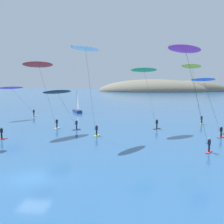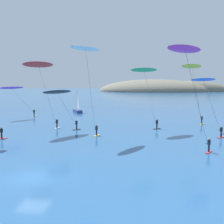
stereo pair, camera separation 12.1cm
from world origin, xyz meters
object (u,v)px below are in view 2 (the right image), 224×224
object	(u,v)px
kitesurfer_yellow	(193,70)
kitesurfer_green	(145,74)
kitesurfer_purple	(13,90)
kitesurfer_white	(86,56)
kitesurfer_black	(59,94)
kitesurfer_red	(40,68)
kitesurfer_blue	(205,85)
kitesurfer_magenta	(187,59)
sailboat_near	(77,110)

from	to	relation	value
kitesurfer_yellow	kitesurfer_green	size ratio (longest dim) A/B	1.08
kitesurfer_purple	kitesurfer_green	world-z (taller)	kitesurfer_green
kitesurfer_white	kitesurfer_black	bearing A→B (deg)	144.16
kitesurfer_red	kitesurfer_blue	xyz separation A→B (m)	(24.71, -4.04, -2.46)
kitesurfer_yellow	kitesurfer_green	bearing A→B (deg)	-145.69
kitesurfer_white	kitesurfer_black	size ratio (longest dim) A/B	1.88
kitesurfer_magenta	kitesurfer_green	size ratio (longest dim) A/B	1.13
sailboat_near	kitesurfer_green	distance (m)	31.85
kitesurfer_yellow	kitesurfer_black	distance (m)	23.68
kitesurfer_purple	kitesurfer_blue	xyz separation A→B (m)	(36.76, -18.24, 1.39)
kitesurfer_purple	kitesurfer_yellow	xyz separation A→B (m)	(36.81, -5.65, 3.78)
kitesurfer_yellow	kitesurfer_blue	size ratio (longest dim) A/B	1.30
kitesurfer_white	kitesurfer_green	world-z (taller)	kitesurfer_white
kitesurfer_purple	kitesurfer_magenta	world-z (taller)	kitesurfer_magenta
kitesurfer_yellow	kitesurfer_red	size ratio (longest dim) A/B	0.99
kitesurfer_yellow	kitesurfer_green	world-z (taller)	kitesurfer_yellow
sailboat_near	kitesurfer_red	bearing A→B (deg)	-86.82
sailboat_near	kitesurfer_magenta	bearing A→B (deg)	-61.48
kitesurfer_white	kitesurfer_magenta	bearing A→B (deg)	-37.55
kitesurfer_magenta	kitesurfer_white	bearing A→B (deg)	142.45
kitesurfer_purple	kitesurfer_black	bearing A→B (deg)	-43.94
kitesurfer_blue	kitesurfer_black	bearing A→B (deg)	170.78
kitesurfer_green	kitesurfer_white	bearing A→B (deg)	-136.57
kitesurfer_black	kitesurfer_blue	size ratio (longest dim) A/B	0.80
kitesurfer_magenta	kitesurfer_black	bearing A→B (deg)	142.96
kitesurfer_yellow	kitesurfer_green	xyz separation A→B (m)	(-8.17, -5.58, -0.76)
kitesurfer_purple	kitesurfer_magenta	bearing A→B (deg)	-40.40
kitesurfer_yellow	kitesurfer_purple	bearing A→B (deg)	171.27
kitesurfer_magenta	kitesurfer_red	bearing A→B (deg)	146.39
kitesurfer_white	kitesurfer_green	size ratio (longest dim) A/B	1.25
kitesurfer_yellow	kitesurfer_magenta	xyz separation A→B (m)	(-3.59, -22.61, 0.24)
kitesurfer_yellow	kitesurfer_magenta	size ratio (longest dim) A/B	0.96
kitesurfer_green	kitesurfer_purple	bearing A→B (deg)	158.58
kitesurfer_white	sailboat_near	bearing A→B (deg)	107.64
sailboat_near	kitesurfer_green	world-z (taller)	kitesurfer_green
kitesurfer_magenta	kitesurfer_blue	xyz separation A→B (m)	(3.54, 10.03, -2.63)
kitesurfer_blue	sailboat_near	bearing A→B (deg)	129.58
kitesurfer_blue	kitesurfer_yellow	bearing A→B (deg)	89.80
kitesurfer_purple	kitesurfer_blue	world-z (taller)	kitesurfer_blue
sailboat_near	kitesurfer_blue	world-z (taller)	kitesurfer_blue
kitesurfer_magenta	kitesurfer_purple	bearing A→B (deg)	139.60
kitesurfer_white	kitesurfer_black	world-z (taller)	kitesurfer_white
kitesurfer_red	kitesurfer_black	world-z (taller)	kitesurfer_red
kitesurfer_red	sailboat_near	bearing A→B (deg)	93.18
kitesurfer_red	kitesurfer_green	world-z (taller)	kitesurfer_red
kitesurfer_green	kitesurfer_blue	bearing A→B (deg)	-40.76
kitesurfer_black	kitesurfer_green	size ratio (longest dim) A/B	0.66
sailboat_near	kitesurfer_blue	size ratio (longest dim) A/B	0.66
kitesurfer_yellow	sailboat_near	bearing A→B (deg)	143.91
kitesurfer_white	kitesurfer_red	bearing A→B (deg)	152.72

